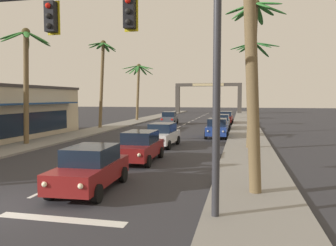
{
  "coord_description": "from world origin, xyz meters",
  "views": [
    {
      "loc": [
        7.29,
        -9.2,
        3.55
      ],
      "look_at": [
        3.51,
        8.0,
        2.2
      ],
      "focal_mm": 35.75,
      "sensor_mm": 36.0,
      "label": 1
    }
  ],
  "objects": [
    {
      "name": "sedan_fifth_in_queue",
      "position": [
        1.7,
        14.25,
        0.85
      ],
      "size": [
        2.07,
        4.5,
        1.68
      ],
      "color": "silver",
      "rests_on": "ground"
    },
    {
      "name": "palm_left_second",
      "position": [
        -8.1,
        12.59,
        5.84
      ],
      "size": [
        4.0,
        3.64,
        8.57
      ],
      "color": "brown",
      "rests_on": "ground"
    },
    {
      "name": "palm_right_third",
      "position": [
        8.44,
        25.09,
        6.81
      ],
      "size": [
        4.79,
        4.47,
        9.18
      ],
      "color": "brown",
      "rests_on": "ground"
    },
    {
      "name": "traffic_signal_mast",
      "position": [
        3.23,
        0.28,
        5.37
      ],
      "size": [
        10.28,
        0.41,
        7.5
      ],
      "color": "#2D2D33",
      "rests_on": "ground"
    },
    {
      "name": "town_gateway_arch",
      "position": [
        0.0,
        65.66,
        4.35
      ],
      "size": [
        14.71,
        0.9,
        6.72
      ],
      "color": "#423D38",
      "rests_on": "ground"
    },
    {
      "name": "ground_plane",
      "position": [
        0.0,
        0.0,
        0.0
      ],
      "size": [
        220.0,
        220.0,
        0.0
      ],
      "primitive_type": "plane",
      "color": "#2D2D33"
    },
    {
      "name": "sedan_parked_far_kerb",
      "position": [
        5.22,
        20.59,
        0.85
      ],
      "size": [
        1.98,
        4.46,
        1.68
      ],
      "color": "navy",
      "rests_on": "ground"
    },
    {
      "name": "palm_right_second",
      "position": [
        8.02,
        14.06,
        6.92
      ],
      "size": [
        4.09,
        3.82,
        10.02
      ],
      "color": "brown",
      "rests_on": "ground"
    },
    {
      "name": "lane_markings",
      "position": [
        0.44,
        19.11,
        0.0
      ],
      "size": [
        4.28,
        86.07,
        0.01
      ],
      "color": "silver",
      "rests_on": "ground"
    },
    {
      "name": "palm_left_farthest",
      "position": [
        -7.98,
        39.44,
        6.23
      ],
      "size": [
        4.97,
        4.53,
        8.61
      ],
      "color": "brown",
      "rests_on": "ground"
    },
    {
      "name": "sidewalk_right",
      "position": [
        7.8,
        20.0,
        0.07
      ],
      "size": [
        3.2,
        110.0,
        0.14
      ],
      "primitive_type": "cube",
      "color": "gray",
      "rests_on": "ground"
    },
    {
      "name": "sedan_parked_nearest_kerb",
      "position": [
        5.23,
        36.37,
        0.85
      ],
      "size": [
        2.03,
        4.48,
        1.68
      ],
      "color": "maroon",
      "rests_on": "ground"
    },
    {
      "name": "palm_left_third",
      "position": [
        -7.97,
        26.03,
        6.83
      ],
      "size": [
        3.2,
        3.19,
        9.89
      ],
      "color": "brown",
      "rests_on": "ground"
    },
    {
      "name": "sedan_lead_at_stop_bar",
      "position": [
        1.67,
        2.49,
        0.85
      ],
      "size": [
        2.08,
        4.5,
        1.68
      ],
      "color": "maroon",
      "rests_on": "ground"
    },
    {
      "name": "palm_right_nearest",
      "position": [
        7.52,
        3.01,
        6.47
      ],
      "size": [
        3.05,
        3.05,
        9.87
      ],
      "color": "brown",
      "rests_on": "ground"
    },
    {
      "name": "sedan_third_in_queue",
      "position": [
        1.84,
        8.37,
        0.85
      ],
      "size": [
        1.97,
        4.46,
        1.68
      ],
      "color": "maroon",
      "rests_on": "ground"
    },
    {
      "name": "sedan_oncoming_far",
      "position": [
        -1.99,
        33.92,
        0.85
      ],
      "size": [
        2.13,
        4.52,
        1.68
      ],
      "color": "#4C515B",
      "rests_on": "ground"
    },
    {
      "name": "sedan_parked_mid_kerb",
      "position": [
        5.15,
        27.91,
        0.85
      ],
      "size": [
        1.97,
        4.46,
        1.68
      ],
      "color": "#4C515B",
      "rests_on": "ground"
    },
    {
      "name": "sidewalk_left",
      "position": [
        -7.8,
        20.0,
        0.07
      ],
      "size": [
        3.2,
        110.0,
        0.14
      ],
      "primitive_type": "cube",
      "color": "gray",
      "rests_on": "ground"
    }
  ]
}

